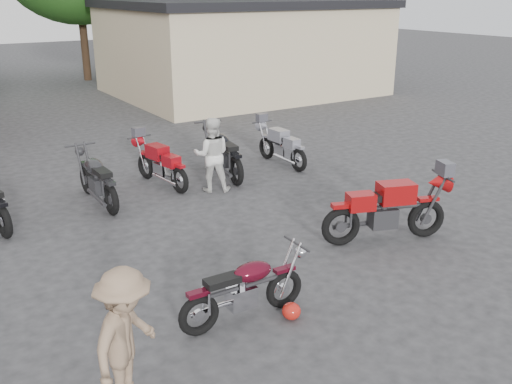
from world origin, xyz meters
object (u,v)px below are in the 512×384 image
vintage_motorcycle (245,285)px  row_bike_3 (96,176)px  row_bike_4 (161,162)px  row_bike_6 (281,144)px  person_tan (126,340)px  sportbike (388,207)px  row_bike_5 (222,150)px  helmet (291,311)px  person_light (212,155)px

vintage_motorcycle → row_bike_3: bearing=94.0°
row_bike_4 → row_bike_6: 3.19m
person_tan → row_bike_4: size_ratio=0.85×
vintage_motorcycle → row_bike_4: bearing=78.4°
person_tan → row_bike_4: (3.19, 6.49, -0.25)m
row_bike_3 → row_bike_4: (1.56, 0.36, -0.04)m
sportbike → row_bike_4: sportbike is taller
sportbike → row_bike_3: size_ratio=1.08×
vintage_motorcycle → row_bike_3: (-0.25, 5.38, 0.07)m
sportbike → row_bike_5: sportbike is taller
vintage_motorcycle → row_bike_5: 6.30m
helmet → row_bike_5: 6.40m
vintage_motorcycle → person_light: size_ratio=1.10×
helmet → row_bike_3: row_bike_3 is taller
row_bike_5 → row_bike_6: row_bike_5 is taller
vintage_motorcycle → helmet: size_ratio=6.98×
row_bike_5 → person_light: bearing=146.6°
person_light → row_bike_6: 2.52m
helmet → row_bike_4: size_ratio=0.14×
row_bike_4 → row_bike_5: size_ratio=0.88×
helmet → person_tan: (-2.41, -0.44, 0.68)m
row_bike_3 → person_tan: bearing=164.0°
row_bike_3 → row_bike_4: row_bike_3 is taller
vintage_motorcycle → row_bike_6: (4.49, 5.61, 0.02)m
row_bike_3 → row_bike_5: row_bike_5 is taller
vintage_motorcycle → row_bike_6: row_bike_6 is taller
row_bike_3 → row_bike_4: size_ratio=1.08×
person_tan → row_bike_5: (4.72, 6.38, -0.18)m
sportbike → person_tan: person_tan is taller
row_bike_5 → helmet: bearing=166.8°
vintage_motorcycle → person_tan: 2.05m
sportbike → row_bike_4: (-2.09, 4.89, -0.09)m
vintage_motorcycle → helmet: 0.73m
vintage_motorcycle → row_bike_6: 7.18m
row_bike_5 → row_bike_6: bearing=-82.8°
person_light → row_bike_6: (2.37, 0.79, -0.27)m
sportbike → person_light: (-1.28, 3.98, 0.17)m
row_bike_3 → helmet: bearing=-173.3°
helmet → row_bike_6: row_bike_6 is taller
vintage_motorcycle → row_bike_3: row_bike_3 is taller
sportbike → row_bike_3: (-3.65, 4.53, -0.05)m
sportbike → person_light: bearing=127.5°
row_bike_4 → person_light: bearing=-147.9°
vintage_motorcycle → row_bike_3: 5.38m
person_light → person_tan: 6.86m
helmet → row_bike_6: 7.14m
helmet → row_bike_4: bearing=82.6°
row_bike_5 → row_bike_6: size_ratio=1.16×
helmet → person_light: bearing=72.8°
sportbike → person_tan: bearing=-143.6°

